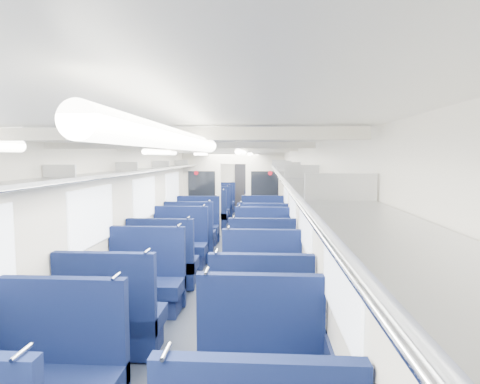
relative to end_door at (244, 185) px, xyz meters
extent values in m
cube|color=black|center=(0.00, -8.94, -1.00)|extent=(2.80, 18.00, 0.01)
cube|color=silver|center=(0.00, -8.94, 1.35)|extent=(2.80, 18.00, 0.01)
cube|color=beige|center=(-1.40, -8.94, 0.18)|extent=(0.02, 18.00, 2.35)
cube|color=#101736|center=(-1.39, -8.94, -0.65)|extent=(0.03, 17.90, 0.70)
cube|color=beige|center=(1.40, -8.94, 0.18)|extent=(0.02, 18.00, 2.35)
cube|color=#101736|center=(1.39, -8.94, -0.65)|extent=(0.03, 17.90, 0.70)
cube|color=beige|center=(0.00, 0.06, 0.18)|extent=(2.80, 0.02, 2.35)
cube|color=#B2B5BA|center=(-1.22, -8.94, 0.97)|extent=(0.34, 17.40, 0.04)
cylinder|color=silver|center=(-1.04, -8.94, 0.95)|extent=(0.02, 17.40, 0.02)
cube|color=#B2B5BA|center=(-1.22, -12.94, 1.05)|extent=(0.34, 0.03, 0.14)
cube|color=#B2B5BA|center=(-1.22, -10.94, 1.05)|extent=(0.34, 0.03, 0.14)
cube|color=#B2B5BA|center=(-1.22, -8.94, 1.05)|extent=(0.34, 0.03, 0.14)
cube|color=#B2B5BA|center=(-1.22, -6.94, 1.05)|extent=(0.34, 0.03, 0.14)
cube|color=#B2B5BA|center=(-1.22, -4.94, 1.05)|extent=(0.34, 0.03, 0.14)
cube|color=#B2B5BA|center=(-1.22, -2.94, 1.05)|extent=(0.34, 0.03, 0.14)
cube|color=#B2B5BA|center=(-1.22, -0.94, 1.05)|extent=(0.34, 0.03, 0.14)
cube|color=#B2B5BA|center=(1.22, -8.94, 0.97)|extent=(0.34, 17.40, 0.04)
cylinder|color=silver|center=(1.04, -8.94, 0.95)|extent=(0.02, 17.40, 0.02)
cube|color=#B2B5BA|center=(1.22, -14.94, 1.05)|extent=(0.34, 0.03, 0.14)
cube|color=#B2B5BA|center=(1.22, -12.94, 1.05)|extent=(0.34, 0.03, 0.14)
cube|color=#B2B5BA|center=(1.22, -10.94, 1.05)|extent=(0.34, 0.03, 0.14)
cube|color=#B2B5BA|center=(1.22, -8.94, 1.05)|extent=(0.34, 0.03, 0.14)
cube|color=#B2B5BA|center=(1.22, -6.94, 1.05)|extent=(0.34, 0.03, 0.14)
cube|color=#B2B5BA|center=(1.22, -4.94, 1.05)|extent=(0.34, 0.03, 0.14)
cube|color=#B2B5BA|center=(1.22, -2.94, 1.05)|extent=(0.34, 0.03, 0.14)
cube|color=#B2B5BA|center=(1.22, -0.94, 1.05)|extent=(0.34, 0.03, 0.14)
cube|color=white|center=(-1.38, -11.84, 0.42)|extent=(0.02, 1.30, 0.75)
cube|color=white|center=(-1.38, -9.54, 0.42)|extent=(0.02, 1.30, 0.75)
cube|color=white|center=(-1.38, -7.24, 0.42)|extent=(0.02, 1.30, 0.75)
cube|color=white|center=(-1.38, -4.44, 0.42)|extent=(0.02, 1.30, 0.75)
cube|color=white|center=(-1.38, -2.14, 0.42)|extent=(0.02, 1.30, 0.75)
cube|color=white|center=(1.38, -14.14, 0.42)|extent=(0.02, 1.30, 0.75)
cube|color=white|center=(1.38, -11.84, 0.42)|extent=(0.02, 1.30, 0.75)
cube|color=white|center=(1.38, -9.54, 0.42)|extent=(0.02, 1.30, 0.75)
cube|color=white|center=(1.38, -7.24, 0.42)|extent=(0.02, 1.30, 0.75)
cube|color=white|center=(1.38, -4.44, 0.42)|extent=(0.02, 1.30, 0.75)
cube|color=white|center=(1.38, -2.14, 0.42)|extent=(0.02, 1.30, 0.75)
cube|color=beige|center=(0.00, -14.94, 1.31)|extent=(2.70, 0.06, 0.06)
cube|color=beige|center=(0.00, -12.94, 1.31)|extent=(2.70, 0.06, 0.06)
cube|color=beige|center=(0.00, -10.94, 1.31)|extent=(2.70, 0.06, 0.06)
cube|color=beige|center=(0.00, -8.94, 1.31)|extent=(2.70, 0.06, 0.06)
cube|color=beige|center=(0.00, -6.94, 1.31)|extent=(2.70, 0.06, 0.06)
cube|color=beige|center=(0.00, -4.94, 1.31)|extent=(2.70, 0.06, 0.06)
cube|color=beige|center=(0.00, -2.94, 1.31)|extent=(2.70, 0.06, 0.06)
cube|color=beige|center=(0.00, -0.94, 1.31)|extent=(2.70, 0.06, 0.06)
cylinder|color=white|center=(-0.55, -11.44, 1.26)|extent=(0.07, 1.60, 0.07)
cylinder|color=white|center=(-0.55, -7.94, 1.26)|extent=(0.07, 1.60, 0.07)
cylinder|color=white|center=(-0.55, -3.44, 1.26)|extent=(0.07, 1.60, 0.07)
cylinder|color=white|center=(0.55, -15.44, 1.26)|extent=(0.07, 1.60, 0.07)
cylinder|color=white|center=(0.55, -11.44, 1.26)|extent=(0.07, 1.60, 0.07)
cylinder|color=white|center=(0.55, -7.94, 1.26)|extent=(0.07, 1.60, 0.07)
cylinder|color=white|center=(0.55, -3.44, 1.26)|extent=(0.07, 1.60, 0.07)
cube|color=black|center=(0.00, 0.00, 0.00)|extent=(0.75, 0.06, 2.00)
cube|color=beige|center=(-0.88, -5.84, 0.18)|extent=(1.05, 0.08, 2.35)
cube|color=black|center=(-0.87, -5.89, 0.40)|extent=(0.76, 0.02, 0.80)
cylinder|color=red|center=(-1.02, -5.89, 0.75)|extent=(0.12, 0.01, 0.12)
cube|color=beige|center=(0.88, -5.84, 0.18)|extent=(1.05, 0.08, 2.35)
cube|color=black|center=(0.87, -5.89, 0.40)|extent=(0.76, 0.02, 0.80)
cylinder|color=red|center=(1.02, -5.89, 0.75)|extent=(0.12, 0.01, 0.12)
cube|color=beige|center=(0.00, -5.84, 1.17)|extent=(0.70, 0.08, 0.35)
cylinder|color=silver|center=(-0.36, -15.01, 0.22)|extent=(0.02, 0.17, 0.02)
cylinder|color=silver|center=(0.36, -14.96, 0.22)|extent=(0.02, 0.17, 0.02)
cube|color=#0D1841|center=(-0.83, -13.72, -0.39)|extent=(1.10, 0.10, 1.18)
cylinder|color=silver|center=(-0.36, -13.72, 0.22)|extent=(0.02, 0.17, 0.02)
cube|color=#0D1841|center=(0.83, -13.76, -0.62)|extent=(1.10, 0.58, 0.19)
cube|color=#0D1841|center=(0.83, -13.52, -0.39)|extent=(1.10, 0.10, 1.18)
cylinder|color=silver|center=(0.36, -13.52, 0.22)|extent=(0.02, 0.17, 0.02)
cube|color=#0D1841|center=(-0.83, -12.60, -0.62)|extent=(1.10, 0.58, 0.19)
cube|color=#0D1536|center=(-0.83, -12.60, -0.86)|extent=(1.01, 0.46, 0.28)
cube|color=#0D1841|center=(-0.83, -12.84, -0.39)|extent=(1.10, 0.10, 1.18)
cylinder|color=silver|center=(-0.36, -12.84, 0.22)|extent=(0.02, 0.17, 0.02)
cube|color=#0D1841|center=(0.83, -12.57, -0.62)|extent=(1.10, 0.58, 0.19)
cube|color=#0D1536|center=(0.83, -12.57, -0.86)|extent=(1.01, 0.46, 0.28)
cube|color=#0D1841|center=(0.83, -12.81, -0.39)|extent=(1.10, 0.10, 1.18)
cylinder|color=silver|center=(0.36, -12.81, 0.22)|extent=(0.02, 0.17, 0.02)
cube|color=#0D1841|center=(-0.83, -11.50, -0.62)|extent=(1.10, 0.58, 0.19)
cube|color=#0D1536|center=(-0.83, -11.50, -0.86)|extent=(1.01, 0.46, 0.28)
cube|color=#0D1841|center=(-0.83, -11.27, -0.39)|extent=(1.10, 0.10, 1.18)
cylinder|color=silver|center=(-0.36, -11.27, 0.22)|extent=(0.02, 0.17, 0.02)
cube|color=#0D1841|center=(0.83, -11.64, -0.62)|extent=(1.10, 0.58, 0.19)
cube|color=#0D1536|center=(0.83, -11.64, -0.86)|extent=(1.01, 0.46, 0.28)
cube|color=#0D1841|center=(0.83, -11.40, -0.39)|extent=(1.10, 0.10, 1.18)
cylinder|color=silver|center=(0.36, -11.40, 0.22)|extent=(0.02, 0.17, 0.02)
cube|color=#0D1841|center=(-0.83, -10.31, -0.62)|extent=(1.10, 0.58, 0.19)
cube|color=#0D1536|center=(-0.83, -10.31, -0.86)|extent=(1.01, 0.46, 0.28)
cube|color=#0D1841|center=(-0.83, -10.55, -0.39)|extent=(1.10, 0.10, 1.18)
cylinder|color=silver|center=(-0.36, -10.55, 0.22)|extent=(0.02, 0.17, 0.02)
cube|color=#0D1841|center=(0.83, -10.17, -0.62)|extent=(1.10, 0.58, 0.19)
cube|color=#0D1536|center=(0.83, -10.17, -0.86)|extent=(1.01, 0.46, 0.28)
cube|color=#0D1841|center=(0.83, -10.41, -0.39)|extent=(1.10, 0.10, 1.18)
cylinder|color=silver|center=(0.36, -10.41, 0.22)|extent=(0.02, 0.17, 0.02)
cube|color=#0D1841|center=(-0.83, -9.14, -0.62)|extent=(1.10, 0.58, 0.19)
cube|color=#0D1536|center=(-0.83, -9.14, -0.86)|extent=(1.01, 0.46, 0.28)
cube|color=#0D1841|center=(-0.83, -8.90, -0.39)|extent=(1.10, 0.10, 1.18)
cylinder|color=silver|center=(-0.36, -8.90, 0.22)|extent=(0.02, 0.17, 0.02)
cube|color=#0D1841|center=(0.83, -9.17, -0.62)|extent=(1.10, 0.58, 0.19)
cube|color=#0D1536|center=(0.83, -9.17, -0.86)|extent=(1.01, 0.46, 0.28)
cube|color=#0D1841|center=(0.83, -8.93, -0.39)|extent=(1.10, 0.10, 1.18)
cylinder|color=silver|center=(0.36, -8.93, 0.22)|extent=(0.02, 0.17, 0.02)
cube|color=#0D1841|center=(-0.83, -7.85, -0.62)|extent=(1.10, 0.58, 0.19)
cube|color=#0D1536|center=(-0.83, -7.85, -0.86)|extent=(1.01, 0.46, 0.28)
cube|color=#0D1841|center=(-0.83, -8.09, -0.39)|extent=(1.10, 0.10, 1.18)
cylinder|color=silver|center=(-0.36, -8.09, 0.22)|extent=(0.02, 0.17, 0.02)
cube|color=#0D1841|center=(0.83, -8.04, -0.62)|extent=(1.10, 0.58, 0.19)
cube|color=#0D1536|center=(0.83, -8.04, -0.86)|extent=(1.01, 0.46, 0.28)
cube|color=#0D1841|center=(0.83, -8.28, -0.39)|extent=(1.10, 0.10, 1.18)
cylinder|color=silver|center=(0.36, -8.28, 0.22)|extent=(0.02, 0.17, 0.02)
cube|color=#0D1841|center=(-0.83, -7.03, -0.62)|extent=(1.10, 0.58, 0.19)
cube|color=#0D1536|center=(-0.83, -7.03, -0.86)|extent=(1.01, 0.46, 0.28)
cube|color=#0D1841|center=(-0.83, -6.79, -0.39)|extent=(1.10, 0.10, 1.18)
cylinder|color=silver|center=(-0.36, -6.79, 0.22)|extent=(0.02, 0.17, 0.02)
cube|color=#0D1841|center=(0.83, -6.83, -0.62)|extent=(1.10, 0.58, 0.19)
cube|color=#0D1536|center=(0.83, -6.83, -0.86)|extent=(1.01, 0.46, 0.28)
cube|color=#0D1841|center=(0.83, -6.59, -0.39)|extent=(1.10, 0.10, 1.18)
cylinder|color=silver|center=(0.36, -6.59, 0.22)|extent=(0.02, 0.17, 0.02)
cube|color=#0D1841|center=(-0.83, -4.66, -0.62)|extent=(1.10, 0.58, 0.19)
cube|color=#0D1536|center=(-0.83, -4.66, -0.86)|extent=(1.01, 0.46, 0.28)
cube|color=#0D1841|center=(-0.83, -4.89, -0.39)|extent=(1.10, 0.10, 1.18)
cylinder|color=silver|center=(-0.36, -4.89, 0.22)|extent=(0.02, 0.17, 0.02)
cube|color=#0D1841|center=(0.83, -4.69, -0.62)|extent=(1.10, 0.58, 0.19)
cube|color=#0D1536|center=(0.83, -4.69, -0.86)|extent=(1.01, 0.46, 0.28)
cube|color=#0D1841|center=(0.83, -4.92, -0.39)|extent=(1.10, 0.10, 1.18)
cylinder|color=silver|center=(0.36, -4.92, 0.22)|extent=(0.02, 0.17, 0.02)
cube|color=#0D1841|center=(-0.83, -3.79, -0.62)|extent=(1.10, 0.58, 0.19)
cube|color=#0D1536|center=(-0.83, -3.79, -0.86)|extent=(1.01, 0.46, 0.28)
cube|color=#0D1841|center=(-0.83, -3.55, -0.39)|extent=(1.10, 0.10, 1.18)
cylinder|color=silver|center=(-0.36, -3.55, 0.22)|extent=(0.02, 0.17, 0.02)
cube|color=#0D1841|center=(0.83, -3.74, -0.62)|extent=(1.10, 0.58, 0.19)
cube|color=#0D1536|center=(0.83, -3.74, -0.86)|extent=(1.01, 0.46, 0.28)
cube|color=#0D1841|center=(0.83, -3.51, -0.39)|extent=(1.10, 0.10, 1.18)
cylinder|color=silver|center=(0.36, -3.51, 0.22)|extent=(0.02, 0.17, 0.02)
cube|color=#0D1841|center=(-0.83, -2.46, -0.62)|extent=(1.10, 0.58, 0.19)
cube|color=#0D1536|center=(-0.83, -2.46, -0.86)|extent=(1.01, 0.46, 0.28)
cube|color=#0D1841|center=(-0.83, -2.70, -0.39)|extent=(1.10, 0.10, 1.18)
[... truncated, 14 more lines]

